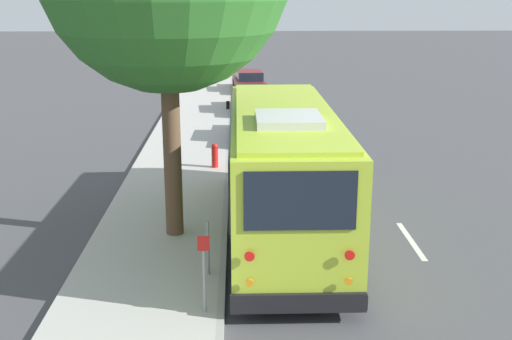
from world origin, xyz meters
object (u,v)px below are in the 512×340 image
Objects in this scene: parked_sedan_blue at (255,126)px; fire_hydrant at (215,155)px; shuttle_bus at (283,166)px; sign_post_near at (204,273)px; parked_sedan_black at (252,101)px; parked_sedan_maroon at (249,82)px; sign_post_far at (208,248)px.

fire_hydrant is (-4.43, 1.47, -0.04)m from parked_sedan_blue.
sign_post_near is at bearing 157.66° from shuttle_bus.
parked_sedan_maroon is (6.56, 0.01, -0.03)m from parked_sedan_black.
parked_sedan_blue is at bearing 2.22° from shuttle_bus.
parked_sedan_blue is 4.67m from fire_hydrant.
sign_post_far is at bearing -179.14° from fire_hydrant.
sign_post_far is at bearing 175.55° from parked_sedan_blue.
parked_sedan_blue is 12.81m from sign_post_far.
parked_sedan_black reaches higher than parked_sedan_blue.
sign_post_far reaches higher than parked_sedan_maroon.
fire_hydrant is at bearing 170.30° from parked_sedan_maroon.
parked_sedan_black is at bearing 1.35° from parked_sedan_blue.
sign_post_near is (-4.09, 1.70, -0.85)m from shuttle_bus.
shuttle_bus is 10.31m from parked_sedan_blue.
sign_post_near is at bearing 176.22° from parked_sedan_blue.
parked_sedan_black is 18.75m from sign_post_far.
fire_hydrant is (5.81, 1.82, -1.21)m from shuttle_bus.
parked_sedan_black is 3.77× the size of sign_post_far.
parked_sedan_black is (5.96, -0.02, 0.03)m from parked_sedan_blue.
sign_post_far is (-2.50, 1.70, -1.02)m from shuttle_bus.
parked_sedan_maroon is at bearing -4.98° from fire_hydrant.
fire_hydrant is (-10.39, 1.49, -0.07)m from parked_sedan_black.
shuttle_bus is at bearing -176.44° from parked_sedan_blue.
shuttle_bus reaches higher than parked_sedan_maroon.
shuttle_bus reaches higher than parked_sedan_black.
parked_sedan_blue is 0.97× the size of parked_sedan_maroon.
parked_sedan_blue is at bearing -6.02° from sign_post_far.
sign_post_far is (-25.26, 1.35, 0.16)m from parked_sedan_maroon.
parked_sedan_blue is (10.24, 0.36, -1.17)m from shuttle_bus.
shuttle_bus is at bearing -162.57° from fire_hydrant.
sign_post_near is (-14.33, 1.34, 0.32)m from parked_sedan_blue.
parked_sedan_blue reaches higher than parked_sedan_maroon.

